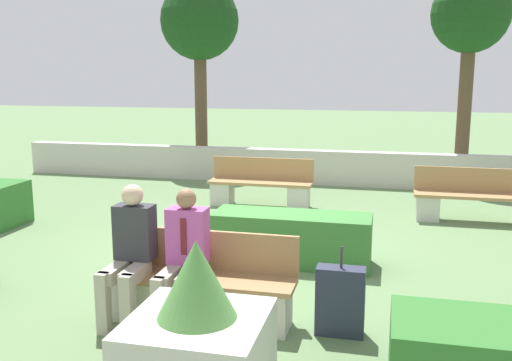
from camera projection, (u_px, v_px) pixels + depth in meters
The scene contains 13 objects.
ground_plane at pixel (246, 252), 7.71m from camera, with size 60.00×60.00×0.00m, color #607F51.
perimeter_wall at pixel (303, 167), 12.44m from camera, with size 13.17×0.30×0.74m.
bench_front at pixel (199, 288), 5.54m from camera, with size 1.90×0.49×0.86m.
bench_left_side at pixel (477, 201), 9.24m from camera, with size 1.99×0.49×0.86m.
bench_right_side at pixel (261, 188), 10.36m from camera, with size 1.88×0.49×0.86m.
person_seated_man at pixel (183, 253), 5.36m from camera, with size 0.38×0.63×1.32m.
person_seated_woman at pixel (130, 247), 5.48m from camera, with size 0.38×0.63×1.34m.
hedge_block_near_left at pixel (291, 238), 7.24m from camera, with size 1.99×0.65×0.64m.
hedge_block_mid_left at pixel (470, 357), 4.30m from camera, with size 1.19×0.83×0.56m.
planter_corner_left at pixel (198, 334), 4.31m from camera, with size 1.03×1.03×1.18m.
suitcase at pixel (340, 301), 5.24m from camera, with size 0.45×0.19×0.85m.
tree_leftmost at pixel (200, 24), 13.86m from camera, with size 1.91×1.91×4.59m.
tree_center_left at pixel (470, 19), 12.10m from camera, with size 1.66×1.66×4.45m.
Camera 1 is at (1.85, -7.16, 2.39)m, focal length 40.00 mm.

